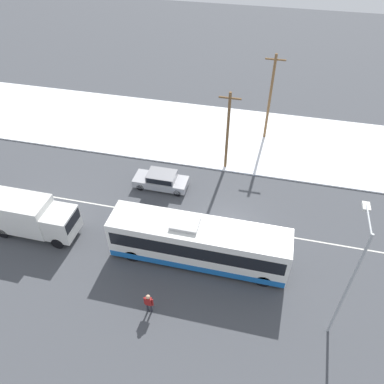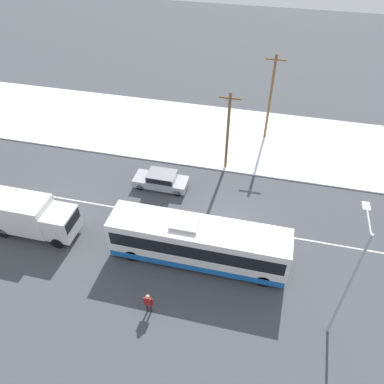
# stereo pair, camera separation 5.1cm
# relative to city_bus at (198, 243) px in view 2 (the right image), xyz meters

# --- Properties ---
(ground_plane) EXTENTS (120.00, 120.00, 0.00)m
(ground_plane) POSITION_rel_city_bus_xyz_m (1.60, 3.51, -1.64)
(ground_plane) COLOR #424449
(snow_lot) EXTENTS (80.00, 11.29, 0.12)m
(snow_lot) POSITION_rel_city_bus_xyz_m (1.60, 15.78, -1.58)
(snow_lot) COLOR white
(snow_lot) RESTS_ON ground_plane
(lane_marking_center) EXTENTS (60.00, 0.12, 0.00)m
(lane_marking_center) POSITION_rel_city_bus_xyz_m (1.60, 3.51, -1.64)
(lane_marking_center) COLOR silver
(lane_marking_center) RESTS_ON ground_plane
(city_bus) EXTENTS (11.85, 2.57, 3.37)m
(city_bus) POSITION_rel_city_bus_xyz_m (0.00, 0.00, 0.00)
(city_bus) COLOR white
(city_bus) RESTS_ON ground_plane
(box_truck) EXTENTS (6.80, 2.30, 3.00)m
(box_truck) POSITION_rel_city_bus_xyz_m (-12.44, -0.27, 0.01)
(box_truck) COLOR silver
(box_truck) RESTS_ON ground_plane
(sedan_car) EXTENTS (4.48, 1.80, 1.43)m
(sedan_car) POSITION_rel_city_bus_xyz_m (-4.67, 6.80, -0.86)
(sedan_car) COLOR #9E9EA3
(sedan_car) RESTS_ON ground_plane
(pedestrian_at_stop) EXTENTS (0.59, 0.26, 1.64)m
(pedestrian_at_stop) POSITION_rel_city_bus_xyz_m (-1.97, -4.62, -0.64)
(pedestrian_at_stop) COLOR #23232D
(pedestrian_at_stop) RESTS_ON ground_plane
(streetlamp) EXTENTS (0.36, 2.41, 8.27)m
(streetlamp) POSITION_rel_city_bus_xyz_m (8.53, -3.00, 3.48)
(streetlamp) COLOR #9EA3A8
(streetlamp) RESTS_ON ground_plane
(utility_pole_roadside) EXTENTS (1.80, 0.24, 7.28)m
(utility_pole_roadside) POSITION_rel_city_bus_xyz_m (0.08, 10.73, 2.18)
(utility_pole_roadside) COLOR brown
(utility_pole_roadside) RESTS_ON ground_plane
(utility_pole_snowlot) EXTENTS (1.80, 0.24, 8.41)m
(utility_pole_snowlot) POSITION_rel_city_bus_xyz_m (3.07, 16.47, 2.75)
(utility_pole_snowlot) COLOR brown
(utility_pole_snowlot) RESTS_ON ground_plane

